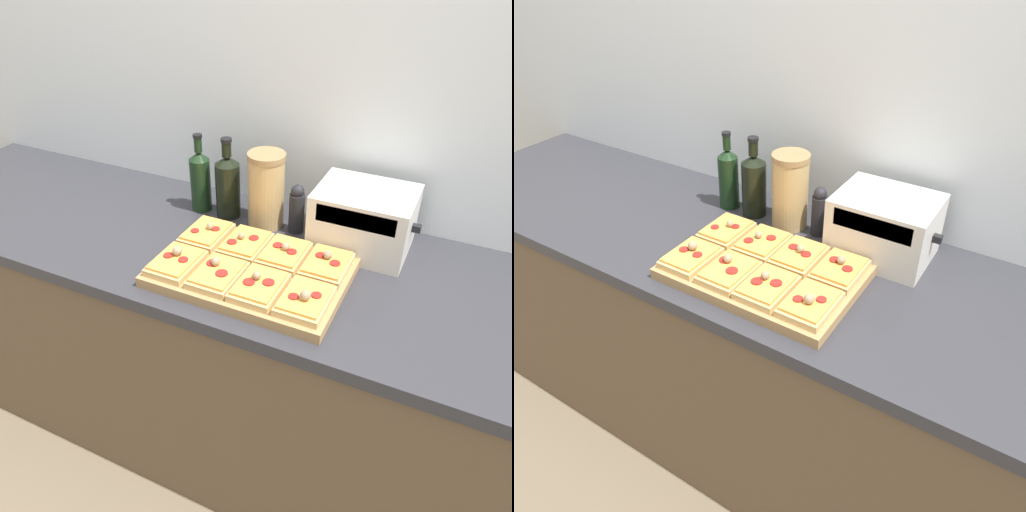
# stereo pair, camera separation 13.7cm
# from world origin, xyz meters

# --- Properties ---
(ground_plane) EXTENTS (12.00, 12.00, 0.00)m
(ground_plane) POSITION_xyz_m (0.00, 0.00, 0.00)
(ground_plane) COLOR brown
(wall_back) EXTENTS (6.00, 0.06, 2.50)m
(wall_back) POSITION_xyz_m (0.00, 0.67, 1.25)
(wall_back) COLOR silver
(wall_back) RESTS_ON ground_plane
(kitchen_counter) EXTENTS (2.63, 0.67, 0.90)m
(kitchen_counter) POSITION_xyz_m (0.00, 0.32, 0.45)
(kitchen_counter) COLOR brown
(kitchen_counter) RESTS_ON ground_plane
(cutting_board) EXTENTS (0.52, 0.35, 0.03)m
(cutting_board) POSITION_xyz_m (0.06, 0.21, 0.92)
(cutting_board) COLOR #A37A4C
(cutting_board) RESTS_ON kitchen_counter
(pizza_slice_back_left) EXTENTS (0.12, 0.16, 0.05)m
(pizza_slice_back_left) POSITION_xyz_m (-0.13, 0.29, 0.95)
(pizza_slice_back_left) COLOR tan
(pizza_slice_back_left) RESTS_ON cutting_board
(pizza_slice_back_midleft) EXTENTS (0.12, 0.16, 0.05)m
(pizza_slice_back_midleft) POSITION_xyz_m (-0.00, 0.29, 0.95)
(pizza_slice_back_midleft) COLOR tan
(pizza_slice_back_midleft) RESTS_ON cutting_board
(pizza_slice_back_midright) EXTENTS (0.12, 0.16, 0.05)m
(pizza_slice_back_midright) POSITION_xyz_m (0.12, 0.29, 0.95)
(pizza_slice_back_midright) COLOR tan
(pizza_slice_back_midright) RESTS_ON cutting_board
(pizza_slice_back_right) EXTENTS (0.12, 0.16, 0.05)m
(pizza_slice_back_right) POSITION_xyz_m (0.25, 0.29, 0.95)
(pizza_slice_back_right) COLOR tan
(pizza_slice_back_right) RESTS_ON cutting_board
(pizza_slice_front_left) EXTENTS (0.12, 0.16, 0.06)m
(pizza_slice_front_left) POSITION_xyz_m (-0.13, 0.13, 0.95)
(pizza_slice_front_left) COLOR tan
(pizza_slice_front_left) RESTS_ON cutting_board
(pizza_slice_front_midleft) EXTENTS (0.12, 0.16, 0.05)m
(pizza_slice_front_midleft) POSITION_xyz_m (-0.00, 0.13, 0.95)
(pizza_slice_front_midleft) COLOR tan
(pizza_slice_front_midleft) RESTS_ON cutting_board
(pizza_slice_front_midright) EXTENTS (0.12, 0.16, 0.05)m
(pizza_slice_front_midright) POSITION_xyz_m (0.12, 0.13, 0.95)
(pizza_slice_front_midright) COLOR tan
(pizza_slice_front_midright) RESTS_ON cutting_board
(pizza_slice_front_right) EXTENTS (0.12, 0.16, 0.05)m
(pizza_slice_front_right) POSITION_xyz_m (0.25, 0.13, 0.95)
(pizza_slice_front_right) COLOR tan
(pizza_slice_front_right) RESTS_ON cutting_board
(olive_oil_bottle) EXTENTS (0.07, 0.07, 0.26)m
(olive_oil_bottle) POSITION_xyz_m (-0.26, 0.49, 1.01)
(olive_oil_bottle) COLOR black
(olive_oil_bottle) RESTS_ON kitchen_counter
(wine_bottle) EXTENTS (0.08, 0.08, 0.27)m
(wine_bottle) POSITION_xyz_m (-0.16, 0.49, 1.01)
(wine_bottle) COLOR black
(wine_bottle) RESTS_ON kitchen_counter
(grain_jar_tall) EXTENTS (0.12, 0.12, 0.24)m
(grain_jar_tall) POSITION_xyz_m (-0.02, 0.49, 1.02)
(grain_jar_tall) COLOR tan
(grain_jar_tall) RESTS_ON kitchen_counter
(pepper_mill) EXTENTS (0.05, 0.05, 0.16)m
(pepper_mill) POSITION_xyz_m (0.08, 0.49, 0.98)
(pepper_mill) COLOR black
(pepper_mill) RESTS_ON kitchen_counter
(toaster_oven) EXTENTS (0.30, 0.22, 0.19)m
(toaster_oven) POSITION_xyz_m (0.29, 0.49, 1.00)
(toaster_oven) COLOR beige
(toaster_oven) RESTS_ON kitchen_counter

